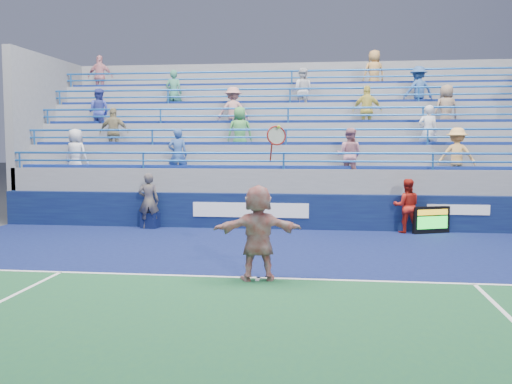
# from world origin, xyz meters

# --- Properties ---
(ground) EXTENTS (120.00, 120.00, 0.00)m
(ground) POSITION_xyz_m (0.00, 0.00, 0.00)
(ground) COLOR #333538
(sponsor_wall) EXTENTS (18.00, 0.32, 1.10)m
(sponsor_wall) POSITION_xyz_m (0.00, 6.50, 0.55)
(sponsor_wall) COLOR #0A103C
(sponsor_wall) RESTS_ON ground
(bleacher_stand) EXTENTS (18.00, 5.60, 6.13)m
(bleacher_stand) POSITION_xyz_m (-0.00, 10.27, 1.55)
(bleacher_stand) COLOR slate
(bleacher_stand) RESTS_ON ground
(serve_speed_board) EXTENTS (1.12, 0.57, 0.81)m
(serve_speed_board) POSITION_xyz_m (4.39, 6.13, 0.41)
(serve_speed_board) COLOR black
(serve_speed_board) RESTS_ON ground
(judge_chair) EXTENTS (0.57, 0.57, 0.88)m
(judge_chair) POSITION_xyz_m (-4.13, 6.22, 0.28)
(judge_chair) COLOR #0B1338
(judge_chair) RESTS_ON ground
(tennis_player) EXTENTS (1.81, 0.88, 3.01)m
(tennis_player) POSITION_xyz_m (0.01, -0.13, 0.94)
(tennis_player) COLOR silver
(tennis_player) RESTS_ON ground
(line_judge) EXTENTS (0.70, 0.53, 1.74)m
(line_judge) POSITION_xyz_m (-4.14, 6.05, 0.87)
(line_judge) COLOR #121434
(line_judge) RESTS_ON ground
(ball_girl) EXTENTS (0.79, 0.62, 1.62)m
(ball_girl) POSITION_xyz_m (3.68, 6.16, 0.81)
(ball_girl) COLOR #A91D13
(ball_girl) RESTS_ON ground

